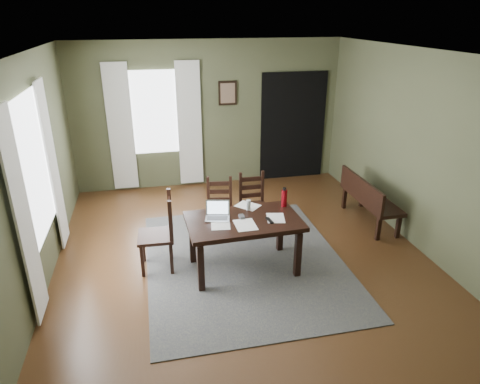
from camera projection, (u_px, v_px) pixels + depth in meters
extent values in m
cube|color=#492C16|center=(245.00, 262.00, 5.82)|extent=(5.00, 6.00, 0.01)
cube|color=#4C5135|center=(209.00, 115.00, 7.99)|extent=(5.00, 0.02, 2.70)
cube|color=#4C5135|center=(356.00, 330.00, 2.59)|extent=(5.00, 0.02, 2.70)
cube|color=#4C5135|center=(28.00, 184.00, 4.80)|extent=(0.02, 6.00, 2.70)
cube|color=#4C5135|center=(425.00, 154.00, 5.78)|extent=(0.02, 6.00, 2.70)
cube|color=white|center=(246.00, 54.00, 4.76)|extent=(5.00, 6.00, 0.02)
cube|color=#444444|center=(245.00, 261.00, 5.81)|extent=(2.60, 3.20, 0.01)
cube|color=black|center=(244.00, 221.00, 5.38)|extent=(1.46, 0.91, 0.06)
cube|color=black|center=(244.00, 225.00, 5.40)|extent=(1.30, 0.76, 0.05)
cube|color=black|center=(201.00, 268.00, 5.09)|extent=(0.08, 0.08, 0.61)
cube|color=black|center=(192.00, 241.00, 5.68)|extent=(0.08, 0.08, 0.61)
cube|color=black|center=(298.00, 254.00, 5.38)|extent=(0.08, 0.08, 0.61)
cube|color=black|center=(280.00, 230.00, 5.97)|extent=(0.08, 0.08, 0.61)
cube|color=black|center=(156.00, 236.00, 5.49)|extent=(0.47, 0.47, 0.04)
cube|color=black|center=(143.00, 247.00, 5.72)|extent=(0.04, 0.04, 0.44)
cube|color=black|center=(171.00, 244.00, 5.77)|extent=(0.04, 0.04, 0.44)
cube|color=black|center=(142.00, 261.00, 5.39)|extent=(0.04, 0.04, 0.44)
cube|color=black|center=(171.00, 258.00, 5.44)|extent=(0.04, 0.04, 0.44)
cube|color=black|center=(170.00, 208.00, 5.58)|extent=(0.05, 0.05, 0.56)
cube|color=black|center=(171.00, 222.00, 5.23)|extent=(0.05, 0.05, 0.56)
cube|color=black|center=(171.00, 225.00, 5.46)|extent=(0.04, 0.33, 0.07)
cube|color=black|center=(170.00, 215.00, 5.41)|extent=(0.04, 0.33, 0.07)
cube|color=black|center=(169.00, 204.00, 5.35)|extent=(0.04, 0.33, 0.07)
cube|color=black|center=(220.00, 212.00, 6.30)|extent=(0.45, 0.45, 0.04)
cube|color=black|center=(209.00, 230.00, 6.23)|extent=(0.04, 0.04, 0.38)
cube|color=black|center=(210.00, 220.00, 6.52)|extent=(0.04, 0.04, 0.38)
cube|color=black|center=(231.00, 229.00, 6.24)|extent=(0.04, 0.04, 0.38)
cube|color=black|center=(230.00, 220.00, 6.53)|extent=(0.04, 0.04, 0.38)
cube|color=black|center=(208.00, 192.00, 6.36)|extent=(0.05, 0.05, 0.48)
cube|color=black|center=(231.00, 191.00, 6.37)|extent=(0.05, 0.05, 0.48)
cube|color=black|center=(220.00, 200.00, 6.41)|extent=(0.29, 0.07, 0.06)
cube|color=black|center=(219.00, 192.00, 6.36)|extent=(0.29, 0.07, 0.06)
cube|color=black|center=(219.00, 184.00, 6.31)|extent=(0.29, 0.07, 0.06)
cube|color=black|center=(254.00, 207.00, 6.41)|extent=(0.40, 0.40, 0.04)
cube|color=black|center=(246.00, 226.00, 6.32)|extent=(0.04, 0.04, 0.39)
cube|color=black|center=(241.00, 217.00, 6.61)|extent=(0.04, 0.04, 0.39)
cube|color=black|center=(267.00, 224.00, 6.38)|extent=(0.04, 0.04, 0.39)
cube|color=black|center=(262.00, 215.00, 6.67)|extent=(0.04, 0.04, 0.39)
cube|color=black|center=(240.00, 188.00, 6.44)|extent=(0.04, 0.04, 0.50)
cube|color=black|center=(262.00, 186.00, 6.51)|extent=(0.04, 0.04, 0.50)
cube|color=black|center=(251.00, 195.00, 6.53)|extent=(0.30, 0.03, 0.07)
cube|color=black|center=(251.00, 187.00, 6.47)|extent=(0.30, 0.03, 0.07)
cube|color=black|center=(252.00, 179.00, 6.42)|extent=(0.30, 0.03, 0.07)
cube|color=black|center=(371.00, 199.00, 6.76)|extent=(0.43, 1.34, 0.06)
cube|color=black|center=(398.00, 226.00, 6.36)|extent=(0.06, 0.06, 0.37)
cube|color=black|center=(378.00, 229.00, 6.29)|extent=(0.06, 0.06, 0.37)
cube|color=black|center=(362.00, 196.00, 7.39)|extent=(0.06, 0.06, 0.37)
cube|color=black|center=(344.00, 198.00, 7.33)|extent=(0.06, 0.06, 0.37)
cube|color=black|center=(361.00, 189.00, 6.64)|extent=(0.05, 1.34, 0.33)
cube|color=#B7B7BC|center=(217.00, 218.00, 5.38)|extent=(0.34, 0.27, 0.02)
cube|color=#B7B7BC|center=(218.00, 207.00, 5.44)|extent=(0.31, 0.12, 0.20)
cube|color=silver|center=(218.00, 208.00, 5.43)|extent=(0.27, 0.10, 0.16)
cube|color=#3F3F42|center=(217.00, 218.00, 5.36)|extent=(0.28, 0.18, 0.00)
cube|color=#3F3F42|center=(242.00, 217.00, 5.40)|extent=(0.07, 0.11, 0.03)
cube|color=black|center=(270.00, 220.00, 5.32)|extent=(0.07, 0.17, 0.02)
cylinder|color=silver|center=(248.00, 205.00, 5.60)|extent=(0.07, 0.07, 0.14)
cylinder|color=maroon|center=(284.00, 198.00, 5.69)|extent=(0.09, 0.09, 0.23)
cylinder|color=black|center=(285.00, 189.00, 5.64)|extent=(0.05, 0.05, 0.04)
cube|color=white|center=(220.00, 224.00, 5.24)|extent=(0.27, 0.33, 0.00)
cube|color=white|center=(276.00, 218.00, 5.40)|extent=(0.27, 0.32, 0.00)
cube|color=white|center=(248.00, 206.00, 5.74)|extent=(0.37, 0.38, 0.00)
cube|color=white|center=(245.00, 225.00, 5.23)|extent=(0.26, 0.33, 0.00)
cube|color=white|center=(34.00, 169.00, 4.94)|extent=(0.01, 1.30, 1.70)
cube|color=white|center=(155.00, 113.00, 7.73)|extent=(1.00, 0.01, 1.50)
cube|color=silver|center=(23.00, 219.00, 4.31)|extent=(0.03, 0.48, 2.30)
cube|color=silver|center=(53.00, 166.00, 5.78)|extent=(0.03, 0.48, 2.30)
cube|color=silver|center=(121.00, 128.00, 7.67)|extent=(0.44, 0.03, 2.30)
cube|color=silver|center=(190.00, 125.00, 7.92)|extent=(0.44, 0.03, 2.30)
cube|color=black|center=(228.00, 93.00, 7.87)|extent=(0.34, 0.03, 0.44)
cube|color=brown|center=(228.00, 93.00, 7.86)|extent=(0.27, 0.01, 0.36)
cube|color=black|center=(293.00, 127.00, 8.40)|extent=(1.30, 0.03, 2.10)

